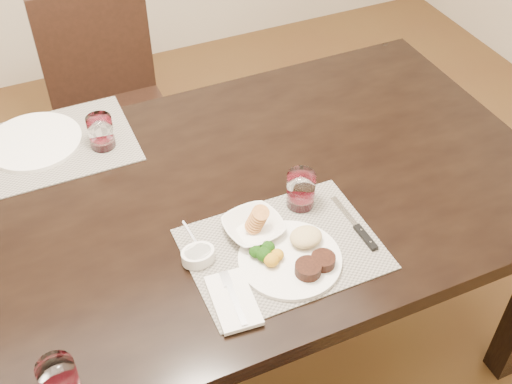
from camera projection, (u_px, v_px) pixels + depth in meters
name	position (u px, v px, depth m)	size (l,w,h in m)	color
ground_plane	(202.00, 364.00, 2.18)	(4.50, 4.50, 0.00)	#4F3019
dining_table	(188.00, 228.00, 1.72)	(2.00, 1.00, 0.75)	black
chair_far	(109.00, 97.00, 2.46)	(0.42, 0.42, 0.90)	black
placemat_near	(283.00, 249.00, 1.56)	(0.46, 0.34, 0.00)	gray
placemat_far	(52.00, 146.00, 1.85)	(0.46, 0.34, 0.00)	gray
dinner_plate	(295.00, 256.00, 1.52)	(0.25, 0.25, 0.04)	white
napkin_fork	(233.00, 300.00, 1.43)	(0.11, 0.17, 0.02)	silver
steak_knife	(360.00, 231.00, 1.59)	(0.02, 0.21, 0.01)	silver
cracker_bowl	(253.00, 227.00, 1.58)	(0.16, 0.16, 0.06)	white
sauce_ramekin	(198.00, 255.00, 1.52)	(0.08, 0.12, 0.06)	white
wine_glass_near	(301.00, 191.00, 1.64)	(0.07, 0.07, 0.10)	silver
far_plate	(34.00, 141.00, 1.85)	(0.27, 0.27, 0.01)	white
wine_glass_far	(101.00, 134.00, 1.82)	(0.07, 0.07, 0.10)	silver
wine_glass_side	(60.00, 382.00, 1.25)	(0.07, 0.07, 0.10)	silver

